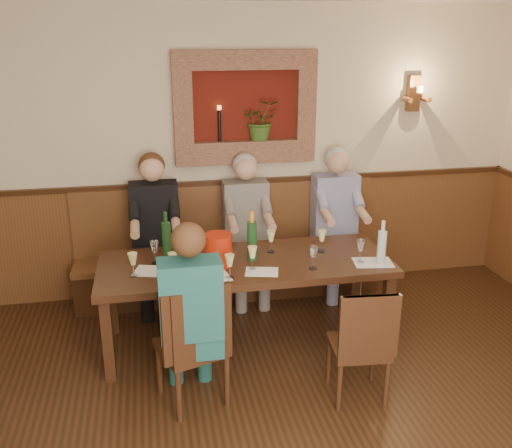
{
  "coord_description": "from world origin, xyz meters",
  "views": [
    {
      "loc": [
        -0.74,
        -2.43,
        2.59
      ],
      "look_at": [
        0.1,
        1.9,
        1.05
      ],
      "focal_mm": 40.0,
      "sensor_mm": 36.0,
      "label": 1
    }
  ],
  "objects_px": {
    "person_bench_mid": "(247,241)",
    "water_bottle": "(382,247)",
    "dining_table": "(245,269)",
    "person_bench_right": "(336,234)",
    "chair_near_right": "(358,365)",
    "wine_bottle_green_a": "(252,240)",
    "person_bench_left": "(157,245)",
    "chair_near_left": "(193,367)",
    "person_chair_front": "(191,331)",
    "spittoon_bucket": "(218,249)",
    "bench": "(229,264)",
    "wine_bottle_green_b": "(167,240)"
  },
  "relations": [
    {
      "from": "chair_near_right",
      "to": "person_bench_left",
      "type": "distance_m",
      "value": 2.26
    },
    {
      "from": "person_bench_left",
      "to": "person_chair_front",
      "type": "relative_size",
      "value": 1.05
    },
    {
      "from": "water_bottle",
      "to": "dining_table",
      "type": "bearing_deg",
      "value": 164.35
    },
    {
      "from": "bench",
      "to": "spittoon_bucket",
      "type": "distance_m",
      "value": 1.14
    },
    {
      "from": "spittoon_bucket",
      "to": "bench",
      "type": "bearing_deg",
      "value": 76.91
    },
    {
      "from": "person_bench_left",
      "to": "person_chair_front",
      "type": "bearing_deg",
      "value": -83.29
    },
    {
      "from": "chair_near_right",
      "to": "person_bench_left",
      "type": "bearing_deg",
      "value": 133.5
    },
    {
      "from": "person_chair_front",
      "to": "water_bottle",
      "type": "relative_size",
      "value": 3.72
    },
    {
      "from": "chair_near_right",
      "to": "person_bench_right",
      "type": "xyz_separation_m",
      "value": [
        0.41,
        1.76,
        0.35
      ]
    },
    {
      "from": "wine_bottle_green_a",
      "to": "water_bottle",
      "type": "xyz_separation_m",
      "value": [
        1.0,
        -0.31,
        -0.02
      ]
    },
    {
      "from": "dining_table",
      "to": "person_bench_mid",
      "type": "xyz_separation_m",
      "value": [
        0.16,
        0.84,
        -0.07
      ]
    },
    {
      "from": "person_bench_left",
      "to": "water_bottle",
      "type": "xyz_separation_m",
      "value": [
        1.77,
        -1.13,
        0.29
      ]
    },
    {
      "from": "dining_table",
      "to": "person_bench_right",
      "type": "height_order",
      "value": "person_bench_right"
    },
    {
      "from": "chair_near_left",
      "to": "person_chair_front",
      "type": "distance_m",
      "value": 0.3
    },
    {
      "from": "spittoon_bucket",
      "to": "water_bottle",
      "type": "xyz_separation_m",
      "value": [
        1.28,
        -0.27,
        0.03
      ]
    },
    {
      "from": "dining_table",
      "to": "water_bottle",
      "type": "xyz_separation_m",
      "value": [
        1.06,
        -0.3,
        0.23
      ]
    },
    {
      "from": "wine_bottle_green_a",
      "to": "water_bottle",
      "type": "distance_m",
      "value": 1.05
    },
    {
      "from": "person_bench_mid",
      "to": "water_bottle",
      "type": "bearing_deg",
      "value": -51.71
    },
    {
      "from": "wine_bottle_green_a",
      "to": "person_bench_right",
      "type": "bearing_deg",
      "value": 39.01
    },
    {
      "from": "person_bench_mid",
      "to": "wine_bottle_green_b",
      "type": "height_order",
      "value": "person_bench_mid"
    },
    {
      "from": "chair_near_right",
      "to": "spittoon_bucket",
      "type": "distance_m",
      "value": 1.41
    },
    {
      "from": "chair_near_left",
      "to": "spittoon_bucket",
      "type": "xyz_separation_m",
      "value": [
        0.29,
        0.73,
        0.6
      ]
    },
    {
      "from": "dining_table",
      "to": "person_bench_left",
      "type": "xyz_separation_m",
      "value": [
        -0.71,
        0.84,
        -0.05
      ]
    },
    {
      "from": "bench",
      "to": "water_bottle",
      "type": "xyz_separation_m",
      "value": [
        1.06,
        -1.24,
        0.58
      ]
    },
    {
      "from": "person_bench_right",
      "to": "spittoon_bucket",
      "type": "distance_m",
      "value": 1.58
    },
    {
      "from": "water_bottle",
      "to": "chair_near_right",
      "type": "bearing_deg",
      "value": -122.19
    },
    {
      "from": "dining_table",
      "to": "chair_near_right",
      "type": "distance_m",
      "value": 1.21
    },
    {
      "from": "bench",
      "to": "wine_bottle_green_b",
      "type": "xyz_separation_m",
      "value": [
        -0.63,
        -0.76,
        0.59
      ]
    },
    {
      "from": "dining_table",
      "to": "person_bench_mid",
      "type": "distance_m",
      "value": 0.86
    },
    {
      "from": "chair_near_left",
      "to": "chair_near_right",
      "type": "distance_m",
      "value": 1.19
    },
    {
      "from": "wine_bottle_green_a",
      "to": "chair_near_right",
      "type": "bearing_deg",
      "value": -57.06
    },
    {
      "from": "chair_near_left",
      "to": "water_bottle",
      "type": "relative_size",
      "value": 2.55
    },
    {
      "from": "chair_near_right",
      "to": "person_bench_left",
      "type": "relative_size",
      "value": 0.6
    },
    {
      "from": "wine_bottle_green_b",
      "to": "chair_near_right",
      "type": "bearing_deg",
      "value": -40.58
    },
    {
      "from": "person_bench_left",
      "to": "person_bench_mid",
      "type": "distance_m",
      "value": 0.87
    },
    {
      "from": "person_bench_right",
      "to": "chair_near_left",
      "type": "bearing_deg",
      "value": -134.98
    },
    {
      "from": "chair_near_left",
      "to": "person_bench_left",
      "type": "relative_size",
      "value": 0.65
    },
    {
      "from": "person_chair_front",
      "to": "person_bench_left",
      "type": "bearing_deg",
      "value": 96.71
    },
    {
      "from": "chair_near_left",
      "to": "person_bench_right",
      "type": "distance_m",
      "value": 2.27
    },
    {
      "from": "dining_table",
      "to": "wine_bottle_green_b",
      "type": "bearing_deg",
      "value": 163.63
    },
    {
      "from": "person_bench_right",
      "to": "wine_bottle_green_b",
      "type": "xyz_separation_m",
      "value": [
        -1.7,
        -0.65,
        0.3
      ]
    },
    {
      "from": "person_bench_mid",
      "to": "wine_bottle_green_a",
      "type": "distance_m",
      "value": 0.89
    },
    {
      "from": "dining_table",
      "to": "person_bench_right",
      "type": "distance_m",
      "value": 1.36
    },
    {
      "from": "water_bottle",
      "to": "spittoon_bucket",
      "type": "bearing_deg",
      "value": 168.02
    },
    {
      "from": "person_bench_right",
      "to": "wine_bottle_green_b",
      "type": "distance_m",
      "value": 1.85
    },
    {
      "from": "dining_table",
      "to": "chair_near_right",
      "type": "xyz_separation_m",
      "value": [
        0.67,
        -0.92,
        -0.41
      ]
    },
    {
      "from": "chair_near_left",
      "to": "chair_near_right",
      "type": "height_order",
      "value": "chair_near_left"
    },
    {
      "from": "chair_near_right",
      "to": "wine_bottle_green_a",
      "type": "bearing_deg",
      "value": 128.45
    },
    {
      "from": "chair_near_left",
      "to": "person_bench_mid",
      "type": "distance_m",
      "value": 1.76
    },
    {
      "from": "chair_near_right",
      "to": "person_chair_front",
      "type": "relative_size",
      "value": 0.63
    }
  ]
}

